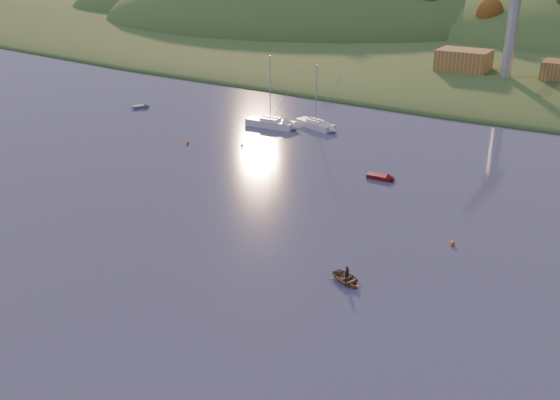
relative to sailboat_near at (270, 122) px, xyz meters
The scene contains 16 objects.
shore_slope 98.43m from the sailboat_near, 75.63° to the left, with size 640.00×150.00×7.00m, color #355522.
hill_left_far 198.76m from the sailboat_near, 133.01° to the left, with size 120.00×100.00×32.00m, color #355522.
hill_left 145.91m from the sailboat_near, 116.71° to the left, with size 170.00×140.00×44.00m, color #355522.
hillside_trees 117.91m from the sailboat_near, 78.05° to the left, with size 280.00×50.00×32.00m, color #19481C, non-canonical shape.
wharf 60.05m from the sailboat_near, 60.66° to the left, with size 42.00×16.00×2.40m, color slate.
shed_west 55.96m from the sailboat_near, 72.89° to the left, with size 11.00×8.00×4.80m, color olive.
dock_crane 57.82m from the sailboat_near, 61.54° to the left, with size 3.20×28.00×20.30m.
sailboat_near is the anchor object (origin of this frame).
sailboat_far 7.65m from the sailboat_near, 27.36° to the left, with size 7.97×4.56×10.60m.
canoe 53.02m from the sailboat_near, 49.38° to the right, with size 2.45×3.43×0.71m, color #8D6E4E.
paddler 53.02m from the sailboat_near, 49.38° to the right, with size 0.51×0.33×1.39m, color black.
red_tender 30.00m from the sailboat_near, 26.67° to the right, with size 3.96×1.47×1.33m.
grey_dinghy 27.72m from the sailboat_near, behind, with size 2.69×3.56×1.26m.
buoy_1 48.92m from the sailboat_near, 34.33° to the right, with size 0.50×0.50×0.50m, color #FF610D.
buoy_2 16.06m from the sailboat_near, 110.40° to the right, with size 0.50×0.50×0.50m, color #FF610D.
buoy_3 12.00m from the sailboat_near, 78.34° to the right, with size 0.50×0.50×0.50m, color #FF610D.
Camera 1 is at (31.60, -16.40, 29.07)m, focal length 40.00 mm.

